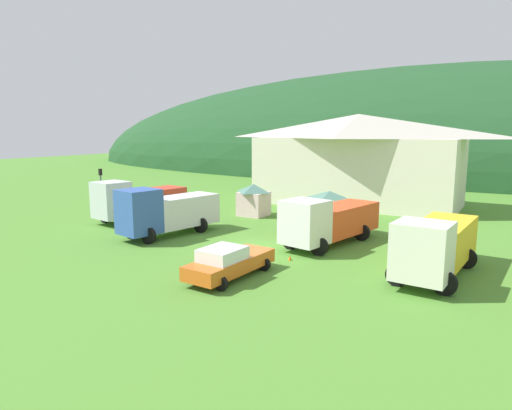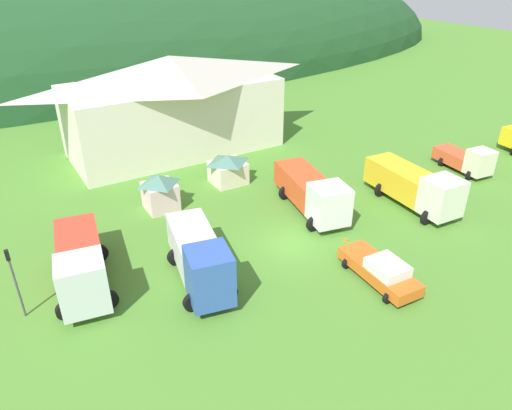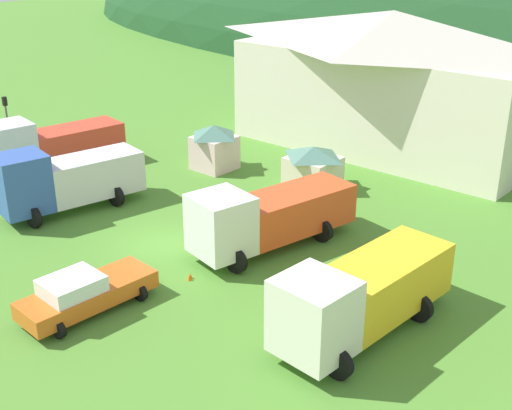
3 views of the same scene
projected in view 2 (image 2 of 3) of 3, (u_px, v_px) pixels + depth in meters
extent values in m
plane|color=#4C842D|center=(290.00, 246.00, 30.87)|extent=(200.00, 200.00, 0.00)
ellipsoid|color=#1E4723|center=(69.00, 65.00, 79.55)|extent=(159.89, 60.00, 37.45)
cube|color=silver|center=(174.00, 117.00, 44.25)|extent=(19.12, 8.82, 6.60)
pyramid|color=#B7B2A3|center=(170.00, 69.00, 42.12)|extent=(20.65, 9.52, 2.31)
cube|color=beige|center=(228.00, 173.00, 38.84)|extent=(2.66, 2.44, 1.82)
pyramid|color=#4C7A6B|center=(228.00, 159.00, 38.26)|extent=(2.88, 2.63, 0.64)
cube|color=beige|center=(161.00, 196.00, 34.84)|extent=(2.25, 2.25, 2.05)
pyramid|color=#4C7A6B|center=(159.00, 179.00, 34.18)|extent=(2.43, 2.43, 0.72)
cube|color=silver|center=(83.00, 284.00, 24.18)|extent=(2.77, 2.68, 2.85)
cube|color=black|center=(81.00, 275.00, 23.79)|extent=(1.59, 2.04, 0.91)
cube|color=red|center=(79.00, 251.00, 27.63)|extent=(3.31, 5.92, 1.88)
cylinder|color=black|center=(108.00, 300.00, 25.21)|extent=(1.10, 0.30, 1.10)
cylinder|color=black|center=(66.00, 310.00, 24.51)|extent=(1.10, 0.30, 1.10)
cylinder|color=black|center=(99.00, 253.00, 29.11)|extent=(1.10, 0.30, 1.10)
cylinder|color=black|center=(63.00, 261.00, 28.41)|extent=(1.10, 0.30, 1.10)
cube|color=#3356AD|center=(209.00, 276.00, 24.68)|extent=(2.70, 2.79, 2.96)
cube|color=black|center=(209.00, 267.00, 24.27)|extent=(1.58, 2.12, 0.95)
cube|color=silver|center=(194.00, 246.00, 27.96)|extent=(3.23, 5.42, 2.13)
cylinder|color=black|center=(228.00, 294.00, 25.68)|extent=(1.10, 0.30, 1.10)
cylinder|color=black|center=(193.00, 302.00, 25.09)|extent=(1.10, 0.30, 1.10)
cylinder|color=black|center=(207.00, 251.00, 29.39)|extent=(1.10, 0.30, 1.10)
cylinder|color=black|center=(176.00, 257.00, 28.79)|extent=(1.10, 0.30, 1.10)
cube|color=white|center=(329.00, 204.00, 31.96)|extent=(2.86, 2.80, 2.66)
cube|color=black|center=(330.00, 197.00, 31.59)|extent=(1.66, 2.11, 0.85)
cube|color=#E04C23|center=(303.00, 184.00, 35.56)|extent=(3.59, 6.28, 1.87)
cylinder|color=black|center=(341.00, 218.00, 32.91)|extent=(1.10, 0.30, 1.10)
cylinder|color=black|center=(314.00, 224.00, 32.28)|extent=(1.10, 0.30, 1.10)
cylinder|color=black|center=(310.00, 188.00, 37.06)|extent=(1.10, 0.30, 1.10)
cylinder|color=black|center=(285.00, 193.00, 36.43)|extent=(1.10, 0.30, 1.10)
cube|color=silver|center=(442.00, 197.00, 32.86)|extent=(2.61, 2.46, 2.68)
cube|color=black|center=(445.00, 190.00, 32.49)|extent=(1.45, 1.92, 0.86)
cube|color=gold|center=(401.00, 179.00, 36.17)|extent=(2.87, 5.95, 2.04)
cylinder|color=black|center=(449.00, 210.00, 33.94)|extent=(1.10, 0.30, 1.10)
cylinder|color=black|center=(427.00, 217.00, 33.07)|extent=(1.10, 0.30, 1.10)
cylinder|color=black|center=(402.00, 184.00, 37.77)|extent=(1.10, 0.30, 1.10)
cylinder|color=black|center=(381.00, 190.00, 36.90)|extent=(1.10, 0.30, 1.10)
cube|color=beige|center=(480.00, 162.00, 39.43)|extent=(2.12, 1.89, 2.09)
cube|color=black|center=(482.00, 157.00, 39.15)|extent=(1.20, 1.45, 0.67)
cube|color=#DB512D|center=(455.00, 157.00, 41.78)|extent=(2.34, 3.80, 1.05)
cylinder|color=black|center=(484.00, 172.00, 40.23)|extent=(0.80, 0.30, 0.80)
cylinder|color=black|center=(470.00, 175.00, 39.63)|extent=(0.80, 0.30, 0.80)
cylinder|color=black|center=(456.00, 159.00, 42.76)|extent=(0.80, 0.30, 0.80)
cylinder|color=black|center=(442.00, 162.00, 42.16)|extent=(0.80, 0.30, 0.80)
cube|color=#D95F1D|center=(378.00, 271.00, 27.31)|extent=(2.26, 5.49, 0.70)
cube|color=silver|center=(388.00, 267.00, 26.49)|extent=(1.90, 2.26, 0.62)
cylinder|color=black|center=(411.00, 289.00, 26.40)|extent=(0.68, 0.24, 0.68)
cylinder|color=black|center=(388.00, 298.00, 25.71)|extent=(0.68, 0.24, 0.68)
cylinder|color=black|center=(369.00, 256.00, 29.24)|extent=(0.68, 0.24, 0.68)
cylinder|color=black|center=(347.00, 263.00, 28.55)|extent=(0.68, 0.24, 0.68)
cylinder|color=#4C4C51|center=(17.00, 289.00, 24.09)|extent=(0.12, 0.12, 3.61)
cube|color=black|center=(7.00, 255.00, 23.10)|extent=(0.20, 0.24, 0.55)
sphere|color=green|center=(7.00, 254.00, 23.20)|extent=(0.14, 0.14, 0.14)
cone|color=orange|center=(344.00, 240.00, 31.42)|extent=(0.36, 0.36, 0.51)
cone|color=orange|center=(346.00, 241.00, 31.34)|extent=(0.36, 0.36, 0.56)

